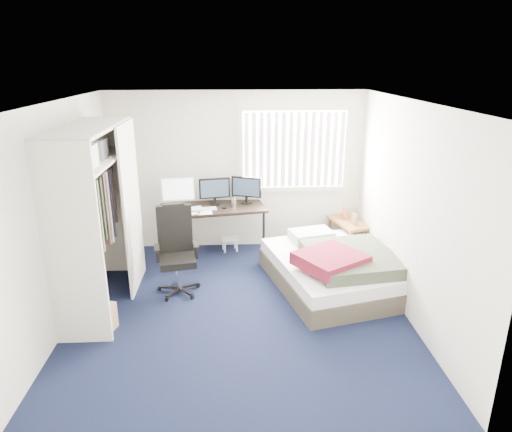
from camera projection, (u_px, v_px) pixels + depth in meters
The scene contains 10 objects.
ground at pixel (240, 309), 5.65m from camera, with size 4.20×4.20×0.00m, color black.
room_shell at pixel (238, 192), 5.16m from camera, with size 4.20×4.20×4.20m.
window_assembly at pixel (294, 150), 7.10m from camera, with size 1.72×0.09×1.32m.
closet at pixel (97, 200), 5.38m from camera, with size 0.64×1.84×2.22m.
desk at pixel (213, 205), 7.02m from camera, with size 1.69×1.01×1.24m.
office_chair at pixel (177, 258), 6.00m from camera, with size 0.64×0.64×1.17m.
footstool at pixel (230, 241), 7.33m from camera, with size 0.30×0.26×0.22m.
nightstand at pixel (348, 225), 7.21m from camera, with size 0.58×0.83×0.70m.
bed at pixel (333, 268), 6.12m from camera, with size 1.87×2.21×0.63m.
pine_box at pixel (94, 318), 5.15m from camera, with size 0.41×0.31×0.31m, color tan.
Camera 1 is at (-0.05, -4.97, 2.91)m, focal length 32.00 mm.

